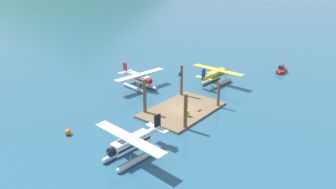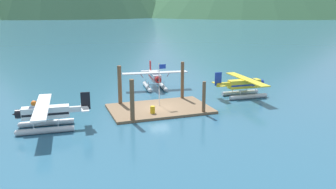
# 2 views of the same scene
# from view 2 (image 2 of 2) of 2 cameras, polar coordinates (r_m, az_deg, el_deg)

# --- Properties ---
(ground_plane) EXTENTS (1200.00, 1200.00, 0.00)m
(ground_plane) POSITION_cam_2_polar(r_m,az_deg,el_deg) (44.43, -1.39, -2.51)
(ground_plane) COLOR #285670
(dock_platform) EXTENTS (12.61, 7.97, 0.30)m
(dock_platform) POSITION_cam_2_polar(r_m,az_deg,el_deg) (44.39, -1.39, -2.33)
(dock_platform) COLOR brown
(dock_platform) RESTS_ON ground
(piling_near_left) EXTENTS (0.50, 0.50, 4.99)m
(piling_near_left) POSITION_cam_2_polar(r_m,az_deg,el_deg) (39.13, -5.89, -1.10)
(piling_near_left) COLOR brown
(piling_near_left) RESTS_ON ground
(piling_near_right) EXTENTS (0.42, 0.42, 4.05)m
(piling_near_right) POSITION_cam_2_polar(r_m,az_deg,el_deg) (42.35, 5.89, -0.57)
(piling_near_right) COLOR brown
(piling_near_right) RESTS_ON ground
(piling_far_left) EXTENTS (0.52, 0.52, 5.34)m
(piling_far_left) POSITION_cam_2_polar(r_m,az_deg,el_deg) (46.11, -7.90, 1.40)
(piling_far_left) COLOR brown
(piling_far_left) RESTS_ON ground
(piling_far_right) EXTENTS (0.46, 0.46, 5.42)m
(piling_far_right) POSITION_cam_2_polar(r_m,az_deg,el_deg) (48.47, 2.37, 2.20)
(piling_far_right) COLOR brown
(piling_far_right) RESTS_ON ground
(flagpole) EXTENTS (0.95, 0.10, 5.52)m
(flagpole) POSITION_cam_2_polar(r_m,az_deg,el_deg) (44.61, -1.30, 2.55)
(flagpole) COLOR silver
(flagpole) RESTS_ON dock_platform
(fuel_drum) EXTENTS (0.62, 0.62, 0.88)m
(fuel_drum) POSITION_cam_2_polar(r_m,az_deg,el_deg) (41.90, -2.54, -2.50)
(fuel_drum) COLOR gold
(fuel_drum) RESTS_ON dock_platform
(mooring_buoy) EXTENTS (0.79, 0.79, 0.79)m
(mooring_buoy) POSITION_cam_2_polar(r_m,az_deg,el_deg) (49.11, -21.10, -1.38)
(mooring_buoy) COLOR orange
(mooring_buoy) RESTS_ON ground
(seaplane_silver_bow_right) EXTENTS (10.49, 7.95, 3.84)m
(seaplane_silver_bow_right) POSITION_cam_2_polar(r_m,az_deg,el_deg) (55.78, -2.18, 2.59)
(seaplane_silver_bow_right) COLOR #B7BABF
(seaplane_silver_bow_right) RESTS_ON ground
(seaplane_white_port_aft) EXTENTS (7.97, 10.47, 3.84)m
(seaplane_white_port_aft) POSITION_cam_2_polar(r_m,az_deg,el_deg) (39.13, -19.39, -3.24)
(seaplane_white_port_aft) COLOR #B7BABF
(seaplane_white_port_aft) RESTS_ON ground
(seaplane_yellow_stbd_fwd) EXTENTS (7.98, 10.45, 3.84)m
(seaplane_yellow_stbd_fwd) POSITION_cam_2_polar(r_m,az_deg,el_deg) (51.66, 12.38, 1.34)
(seaplane_yellow_stbd_fwd) COLOR #B7BABF
(seaplane_yellow_stbd_fwd) RESTS_ON ground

